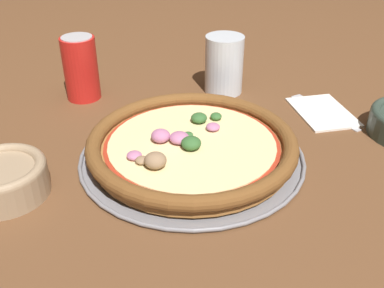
% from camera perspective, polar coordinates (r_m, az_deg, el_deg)
% --- Properties ---
extents(ground_plane, '(3.00, 3.00, 0.00)m').
position_cam_1_polar(ground_plane, '(0.71, 0.00, -1.80)').
color(ground_plane, brown).
extents(pizza_tray, '(0.35, 0.35, 0.01)m').
position_cam_1_polar(pizza_tray, '(0.70, 0.00, -1.52)').
color(pizza_tray, gray).
rests_on(pizza_tray, ground_plane).
extents(pizza, '(0.33, 0.33, 0.04)m').
position_cam_1_polar(pizza, '(0.69, -0.05, -0.06)').
color(pizza, '#A86B33').
rests_on(pizza, pizza_tray).
extents(bowl_near, '(0.12, 0.12, 0.05)m').
position_cam_1_polar(bowl_near, '(0.67, -22.89, -3.98)').
color(bowl_near, '#9E8466').
rests_on(bowl_near, ground_plane).
extents(drinking_cup, '(0.08, 0.08, 0.11)m').
position_cam_1_polar(drinking_cup, '(0.91, 4.09, 10.03)').
color(drinking_cup, silver).
rests_on(drinking_cup, ground_plane).
extents(napkin, '(0.15, 0.12, 0.01)m').
position_cam_1_polar(napkin, '(0.87, 16.26, 4.03)').
color(napkin, white).
rests_on(napkin, ground_plane).
extents(fork, '(0.17, 0.04, 0.00)m').
position_cam_1_polar(fork, '(0.88, 16.02, 4.26)').
color(fork, '#B7B7BC').
rests_on(fork, ground_plane).
extents(beverage_can, '(0.07, 0.07, 0.12)m').
position_cam_1_polar(beverage_can, '(0.90, -13.95, 9.33)').
color(beverage_can, red).
rests_on(beverage_can, ground_plane).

